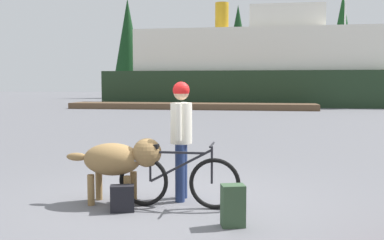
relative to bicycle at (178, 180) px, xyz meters
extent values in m
plane|color=slate|center=(-0.20, 0.30, -0.39)|extent=(160.00, 160.00, 0.00)
torus|color=black|center=(0.52, 0.00, -0.03)|extent=(0.72, 0.06, 0.72)
torus|color=black|center=(-0.49, 0.00, -0.03)|extent=(0.72, 0.06, 0.72)
cube|color=black|center=(0.06, 0.00, 0.39)|extent=(0.65, 0.03, 0.03)
cube|color=black|center=(0.04, 0.00, 0.21)|extent=(0.87, 0.03, 0.49)
cylinder|color=black|center=(-0.39, 0.00, 0.18)|extent=(0.03, 0.03, 0.42)
cylinder|color=black|center=(0.48, 0.00, 0.23)|extent=(0.03, 0.03, 0.52)
cube|color=black|center=(-0.39, 0.00, 0.47)|extent=(0.24, 0.10, 0.06)
cylinder|color=black|center=(0.48, 0.00, 0.51)|extent=(0.03, 0.44, 0.03)
cube|color=slate|center=(-0.51, 0.00, 0.27)|extent=(0.36, 0.14, 0.02)
cylinder|color=navy|center=(-0.02, 0.52, 0.04)|extent=(0.14, 0.14, 0.85)
cylinder|color=navy|center=(-0.02, 0.30, 0.04)|extent=(0.14, 0.14, 0.85)
cylinder|color=silver|center=(-0.02, 0.41, 0.76)|extent=(0.32, 0.32, 0.60)
cylinder|color=silver|center=(-0.02, 0.63, 0.80)|extent=(0.09, 0.09, 0.53)
cylinder|color=silver|center=(-0.02, 0.19, 0.80)|extent=(0.09, 0.09, 0.53)
sphere|color=tan|center=(-0.02, 0.41, 1.22)|extent=(0.23, 0.23, 0.23)
sphere|color=red|center=(-0.02, 0.41, 1.25)|extent=(0.25, 0.25, 0.25)
ellipsoid|color=olive|center=(-0.97, 0.06, 0.26)|extent=(0.84, 0.55, 0.47)
sphere|color=olive|center=(-0.45, 0.06, 0.37)|extent=(0.41, 0.41, 0.41)
ellipsoid|color=olive|center=(-1.51, 0.06, 0.28)|extent=(0.32, 0.12, 0.12)
cylinder|color=olive|center=(-0.71, 0.21, -0.17)|extent=(0.10, 0.10, 0.44)
cylinder|color=olive|center=(-0.71, -0.09, -0.17)|extent=(0.10, 0.10, 0.44)
cylinder|color=olive|center=(-1.24, 0.21, -0.17)|extent=(0.10, 0.10, 0.44)
cylinder|color=olive|center=(-1.24, -0.09, -0.17)|extent=(0.10, 0.10, 0.44)
cube|color=#334C33|center=(0.82, -0.68, -0.13)|extent=(0.33, 0.27, 0.51)
cube|color=black|center=(-0.70, -0.31, -0.21)|extent=(0.36, 0.27, 0.36)
cube|color=brown|center=(-3.71, 23.48, -0.19)|extent=(16.82, 2.61, 0.40)
cube|color=#1E331E|center=(0.51, 29.94, 0.96)|extent=(23.18, 8.31, 2.69)
cube|color=silver|center=(0.51, 29.94, 3.90)|extent=(18.55, 6.98, 3.20)
cube|color=silver|center=(2.83, 29.94, 6.40)|extent=(5.56, 4.98, 1.80)
cylinder|color=#BF8C19|center=(-2.27, 29.94, 6.70)|extent=(1.10, 1.10, 2.40)
ellipsoid|color=silver|center=(7.42, 30.15, 0.06)|extent=(8.46, 2.37, 0.90)
cylinder|color=#B2B2B7|center=(7.42, 30.15, 4.96)|extent=(0.14, 0.14, 8.89)
cylinder|color=#B2B2B7|center=(6.15, 30.15, 1.71)|extent=(3.81, 0.10, 0.10)
cylinder|color=#4C331E|center=(-14.88, 44.38, 0.97)|extent=(0.50, 0.50, 2.71)
cone|color=#143819|center=(-14.88, 44.38, 6.88)|extent=(3.21, 3.21, 9.11)
cylinder|color=#4C331E|center=(-1.84, 44.87, 0.85)|extent=(0.36, 0.36, 2.48)
cone|color=#143819|center=(-1.84, 44.87, 6.23)|extent=(3.13, 3.13, 8.28)
cylinder|color=#4C331E|center=(9.69, 44.80, 0.82)|extent=(0.47, 0.47, 2.41)
cone|color=#19471E|center=(9.69, 44.80, 6.67)|extent=(3.09, 3.09, 9.29)
camera|label=1|loc=(1.17, -5.84, 1.35)|focal=40.52mm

